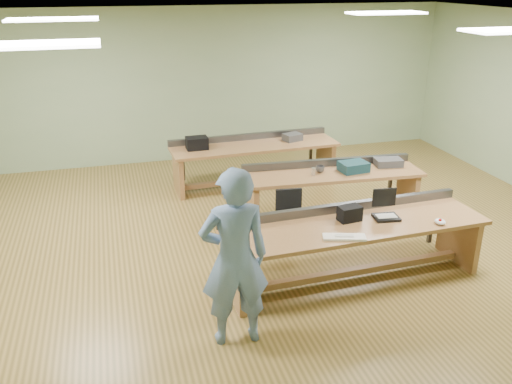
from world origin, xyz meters
TOP-DOWN VIEW (x-y plane):
  - floor at (0.00, 0.00)m, footprint 10.00×10.00m
  - ceiling at (0.00, 0.00)m, footprint 10.00×10.00m
  - wall_back at (0.00, 4.00)m, footprint 10.00×0.04m
  - wall_front at (0.00, -4.00)m, footprint 10.00×0.04m
  - fluor_panels at (0.00, 0.00)m, footprint 6.20×3.50m
  - workbench_front at (0.83, -1.24)m, footprint 3.29×1.01m
  - workbench_mid at (1.30, 0.52)m, footprint 2.75×0.89m
  - workbench_back at (0.53, 2.22)m, footprint 2.99×0.91m
  - person at (-0.84, -2.07)m, footprint 0.71×0.48m
  - laptop_base at (1.26, -1.24)m, footprint 0.33×0.28m
  - laptop_screen at (1.28, -1.12)m, footprint 0.30×0.05m
  - keyboard at (0.55, -1.59)m, footprint 0.51×0.30m
  - trackball_mouse at (1.81, -1.55)m, footprint 0.13×0.15m
  - camera_bag at (0.80, -1.16)m, footprint 0.29×0.20m
  - task_chair at (0.37, -0.26)m, footprint 0.48×0.48m
  - parts_bin_teal at (1.61, 0.46)m, footprint 0.44×0.35m
  - parts_bin_grey at (2.25, 0.55)m, footprint 0.45×0.32m
  - mug at (1.10, 0.55)m, footprint 0.14×0.14m
  - drinks_can at (0.96, 0.46)m, footprint 0.08×0.08m
  - storage_box_back at (-0.49, 2.22)m, footprint 0.37×0.27m
  - tray_back at (1.26, 2.27)m, footprint 0.37×0.32m

SIDE VIEW (x-z plane):
  - floor at x=0.00m, z-range 0.00..0.00m
  - task_chair at x=0.37m, z-range -0.11..0.70m
  - workbench_mid at x=1.30m, z-range 0.12..0.98m
  - workbench_back at x=0.53m, z-range 0.13..0.99m
  - workbench_front at x=0.83m, z-range 0.14..1.00m
  - keyboard at x=0.55m, z-range 0.75..0.78m
  - laptop_base at x=1.26m, z-range 0.75..0.78m
  - trackball_mouse at x=1.81m, z-range 0.75..0.81m
  - mug at x=1.10m, z-range 0.75..0.85m
  - drinks_can at x=0.96m, z-range 0.75..0.86m
  - parts_bin_grey at x=2.25m, z-range 0.75..0.86m
  - tray_back at x=1.26m, z-range 0.75..0.88m
  - parts_bin_teal at x=1.61m, z-range 0.75..0.89m
  - camera_bag at x=0.80m, z-range 0.75..0.93m
  - storage_box_back at x=-0.49m, z-range 0.75..0.96m
  - person at x=-0.84m, z-range 0.00..1.90m
  - laptop_screen at x=1.28m, z-range 0.87..1.10m
  - wall_back at x=0.00m, z-range 0.00..3.00m
  - wall_front at x=0.00m, z-range 0.00..3.00m
  - fluor_panels at x=0.00m, z-range 2.96..2.99m
  - ceiling at x=0.00m, z-range 3.00..3.00m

